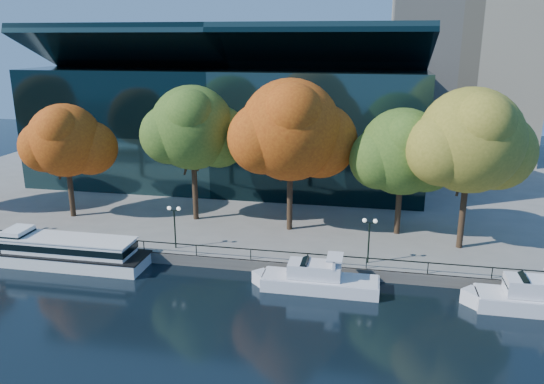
% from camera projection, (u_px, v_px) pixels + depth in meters
% --- Properties ---
extents(ground, '(160.00, 160.00, 0.00)m').
position_uv_depth(ground, '(184.00, 281.00, 44.66)').
color(ground, black).
rests_on(ground, ground).
extents(promenade, '(90.00, 67.08, 1.00)m').
position_uv_depth(promenade, '(269.00, 172.00, 78.80)').
color(promenade, slate).
rests_on(promenade, ground).
extents(railing, '(88.20, 0.08, 0.99)m').
position_uv_depth(railing, '(196.00, 245.00, 47.18)').
color(railing, black).
rests_on(railing, promenade).
extents(convention_building, '(50.00, 24.57, 21.43)m').
position_uv_depth(convention_building, '(234.00, 123.00, 72.98)').
color(convention_building, black).
rests_on(convention_building, ground).
extents(tour_boat, '(16.59, 3.70, 3.15)m').
position_uv_depth(tour_boat, '(61.00, 250.00, 47.60)').
color(tour_boat, white).
rests_on(tour_boat, ground).
extents(cruiser_near, '(10.45, 2.69, 3.03)m').
position_uv_depth(cruiser_near, '(315.00, 279.00, 42.91)').
color(cruiser_near, silver).
rests_on(cruiser_near, ground).
extents(cruiser_far, '(10.03, 2.78, 3.27)m').
position_uv_depth(cruiser_far, '(533.00, 298.00, 39.57)').
color(cruiser_far, silver).
rests_on(cruiser_far, ground).
extents(tree_1, '(9.63, 7.89, 12.22)m').
position_uv_depth(tree_1, '(67.00, 142.00, 55.58)').
color(tree_1, black).
rests_on(tree_1, promenade).
extents(tree_2, '(10.82, 8.87, 14.20)m').
position_uv_depth(tree_2, '(194.00, 130.00, 54.19)').
color(tree_2, black).
rests_on(tree_2, promenade).
extents(tree_3, '(12.38, 10.15, 15.12)m').
position_uv_depth(tree_3, '(292.00, 132.00, 51.06)').
color(tree_3, black).
rests_on(tree_3, promenade).
extents(tree_4, '(10.39, 8.52, 12.44)m').
position_uv_depth(tree_4, '(404.00, 154.00, 50.43)').
color(tree_4, black).
rests_on(tree_4, promenade).
extents(tree_5, '(11.66, 9.56, 14.73)m').
position_uv_depth(tree_5, '(472.00, 143.00, 46.39)').
color(tree_5, black).
rests_on(tree_5, promenade).
extents(lamp_1, '(1.26, 0.36, 4.03)m').
position_uv_depth(lamp_1, '(174.00, 217.00, 48.24)').
color(lamp_1, black).
rests_on(lamp_1, promenade).
extents(lamp_2, '(1.26, 0.36, 4.03)m').
position_uv_depth(lamp_2, '(369.00, 230.00, 45.00)').
color(lamp_2, black).
rests_on(lamp_2, promenade).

